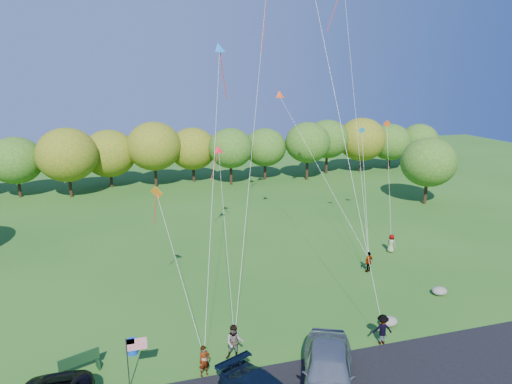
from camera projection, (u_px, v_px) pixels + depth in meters
ground at (293, 349)px, 24.31m from camera, size 140.00×140.00×0.00m
treeline at (180, 152)px, 56.37m from camera, size 77.19×27.58×8.56m
minivan_silver at (328, 371)px, 20.92m from camera, size 4.59×6.34×2.01m
flyer_a at (204, 361)px, 22.04m from camera, size 0.68×0.56×1.60m
flyer_b at (235, 342)px, 23.28m from camera, size 1.10×0.97×1.91m
flyer_c at (382, 329)px, 24.64m from camera, size 1.22×0.87×1.71m
flyer_d at (369, 262)px, 33.59m from camera, size 0.99×0.72×1.56m
flyer_e at (391, 243)px, 37.23m from camera, size 0.77×0.89×1.53m
park_bench at (80, 362)px, 22.31m from camera, size 1.90×1.00×1.09m
trash_barrel at (132, 347)px, 23.86m from camera, size 0.54×0.54×0.81m
flag_assembly at (133, 350)px, 20.97m from camera, size 0.95×0.62×2.57m
boulder_near at (388, 321)px, 26.53m from camera, size 1.09×0.86×0.55m
boulder_far at (439, 291)px, 30.23m from camera, size 1.02×0.85×0.53m
kites_aloft at (281, 12)px, 32.65m from camera, size 20.94×9.84×19.07m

